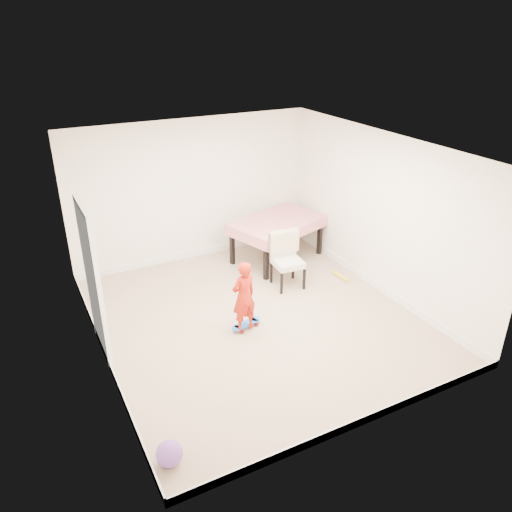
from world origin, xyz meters
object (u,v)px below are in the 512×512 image
dining_chair (288,261)px  skateboard (246,325)px  dining_table (277,239)px  child (244,299)px  balloon (169,454)px

dining_chair → skateboard: 1.50m
dining_table → child: bearing=-148.4°
dining_chair → skateboard: (-1.19, -0.82, -0.43)m
dining_chair → dining_table: bearing=75.3°
dining_table → skateboard: 2.42m
skateboard → balloon: size_ratio=1.80×
dining_chair → child: (-1.25, -0.87, 0.07)m
skateboard → balloon: bearing=-148.6°
balloon → dining_chair: bearing=42.0°
skateboard → balloon: balloon is taller
dining_table → dining_chair: 1.08m
dining_table → skateboard: bearing=-148.1°
dining_table → skateboard: (-1.55, -1.83, -0.36)m
dining_table → child: (-1.61, -1.88, 0.14)m
skateboard → balloon: (-1.80, -1.87, 0.10)m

